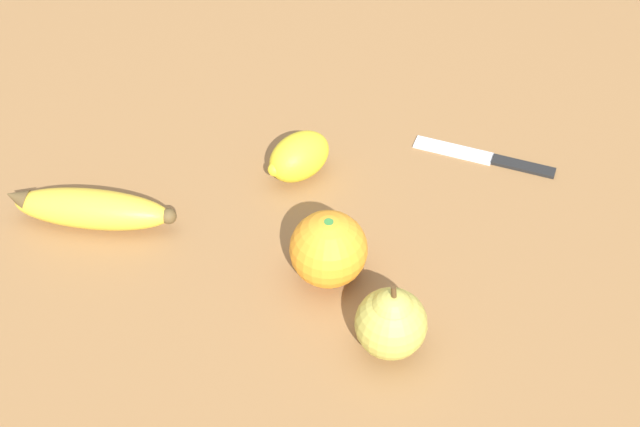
% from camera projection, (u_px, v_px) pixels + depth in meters
% --- Properties ---
extents(ground_plane, '(3.00, 3.00, 0.00)m').
position_uv_depth(ground_plane, '(288.00, 170.00, 1.04)').
color(ground_plane, olive).
extents(banana, '(0.10, 0.19, 0.04)m').
position_uv_depth(banana, '(90.00, 209.00, 0.96)').
color(banana, gold).
rests_on(banana, ground_plane).
extents(orange, '(0.08, 0.08, 0.08)m').
position_uv_depth(orange, '(328.00, 249.00, 0.89)').
color(orange, orange).
rests_on(orange, ground_plane).
extents(pear, '(0.07, 0.07, 0.09)m').
position_uv_depth(pear, '(391.00, 321.00, 0.83)').
color(pear, '#B7AD47').
rests_on(pear, ground_plane).
extents(lemon, '(0.09, 0.08, 0.05)m').
position_uv_depth(lemon, '(300.00, 155.00, 1.01)').
color(lemon, yellow).
rests_on(lemon, ground_plane).
extents(paring_knife, '(0.03, 0.17, 0.01)m').
position_uv_depth(paring_knife, '(489.00, 157.00, 1.05)').
color(paring_knife, silver).
rests_on(paring_knife, ground_plane).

